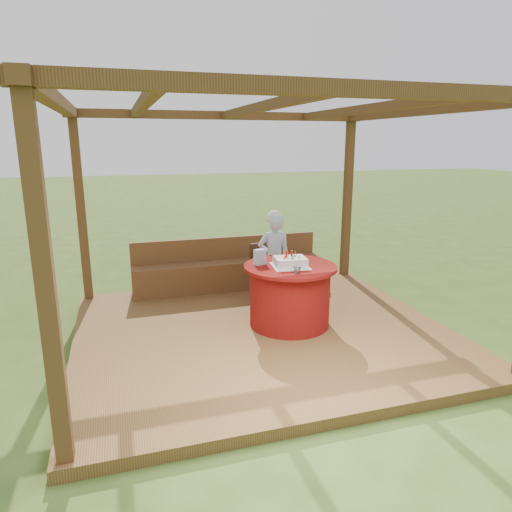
{
  "coord_description": "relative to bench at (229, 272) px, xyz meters",
  "views": [
    {
      "loc": [
        -1.64,
        -5.07,
        2.4
      ],
      "look_at": [
        0.0,
        0.25,
        1.0
      ],
      "focal_mm": 32.0,
      "sensor_mm": 36.0,
      "label": 1
    }
  ],
  "objects": [
    {
      "name": "ground",
      "position": [
        0.0,
        -1.72,
        -0.38
      ],
      "size": [
        60.0,
        60.0,
        0.0
      ],
      "primitive_type": "plane",
      "color": "#37531B",
      "rests_on": "ground"
    },
    {
      "name": "deck",
      "position": [
        0.0,
        -1.72,
        -0.32
      ],
      "size": [
        4.5,
        4.0,
        0.12
      ],
      "primitive_type": "cube",
      "color": "brown",
      "rests_on": "ground"
    },
    {
      "name": "pergola",
      "position": [
        0.0,
        -1.72,
        2.02
      ],
      "size": [
        4.5,
        4.0,
        2.72
      ],
      "color": "brown",
      "rests_on": "deck"
    },
    {
      "name": "bench",
      "position": [
        0.0,
        0.0,
        0.0
      ],
      "size": [
        3.0,
        0.42,
        0.8
      ],
      "color": "brown",
      "rests_on": "deck"
    },
    {
      "name": "table",
      "position": [
        0.38,
        -1.68,
        0.13
      ],
      "size": [
        1.16,
        1.16,
        0.78
      ],
      "color": "maroon",
      "rests_on": "deck"
    },
    {
      "name": "chair",
      "position": [
        0.39,
        -0.68,
        0.19
      ],
      "size": [
        0.49,
        0.49,
        0.85
      ],
      "color": "#3E2113",
      "rests_on": "deck"
    },
    {
      "name": "elderly_woman",
      "position": [
        0.47,
        -0.81,
        0.41
      ],
      "size": [
        0.5,
        0.34,
        1.35
      ],
      "color": "#96BCDE",
      "rests_on": "deck"
    },
    {
      "name": "birthday_cake",
      "position": [
        0.36,
        -1.73,
        0.58
      ],
      "size": [
        0.48,
        0.48,
        0.19
      ],
      "color": "white",
      "rests_on": "table"
    },
    {
      "name": "gift_bag",
      "position": [
        0.03,
        -1.53,
        0.62
      ],
      "size": [
        0.16,
        0.12,
        0.19
      ],
      "primitive_type": "cube",
      "rotation": [
        0.0,
        0.0,
        0.3
      ],
      "color": "#E996C8",
      "rests_on": "table"
    },
    {
      "name": "drinking_glass",
      "position": [
        0.33,
        -2.04,
        0.56
      ],
      "size": [
        0.11,
        0.11,
        0.08
      ],
      "primitive_type": "imported",
      "rotation": [
        0.0,
        0.0,
        -0.23
      ],
      "color": "white",
      "rests_on": "table"
    }
  ]
}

